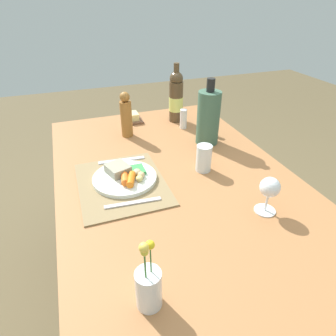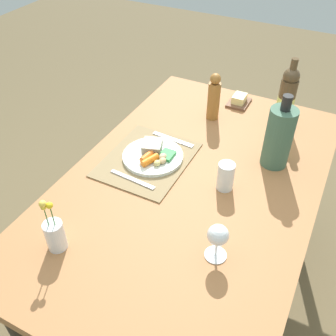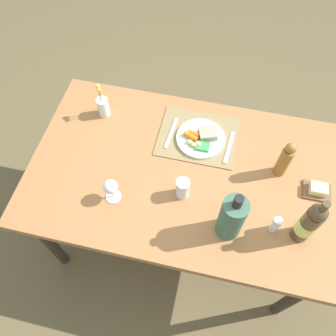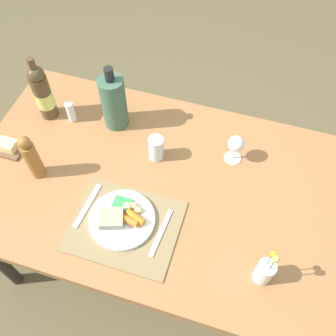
# 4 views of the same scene
# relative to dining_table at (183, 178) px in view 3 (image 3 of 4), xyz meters

# --- Properties ---
(ground_plane) EXTENTS (8.00, 8.00, 0.00)m
(ground_plane) POSITION_rel_dining_table_xyz_m (0.00, 0.00, -0.69)
(ground_plane) COLOR brown
(dining_table) EXTENTS (1.53, 0.95, 0.76)m
(dining_table) POSITION_rel_dining_table_xyz_m (0.00, 0.00, 0.00)
(dining_table) COLOR #A2693D
(dining_table) RESTS_ON ground_plane
(placemat) EXTENTS (0.41, 0.33, 0.01)m
(placemat) POSITION_rel_dining_table_xyz_m (-0.03, -0.22, 0.07)
(placemat) COLOR olive
(placemat) RESTS_ON dining_table
(dinner_plate) EXTENTS (0.25, 0.25, 0.05)m
(dinner_plate) POSITION_rel_dining_table_xyz_m (-0.05, -0.20, 0.09)
(dinner_plate) COLOR white
(dinner_plate) RESTS_ON placemat
(fork) EXTENTS (0.04, 0.20, 0.00)m
(fork) POSITION_rel_dining_table_xyz_m (-0.20, -0.19, 0.08)
(fork) COLOR silver
(fork) RESTS_ON placemat
(knife) EXTENTS (0.03, 0.20, 0.00)m
(knife) POSITION_rel_dining_table_xyz_m (0.11, -0.21, 0.08)
(knife) COLOR silver
(knife) RESTS_ON placemat
(wine_glass) EXTENTS (0.07, 0.07, 0.14)m
(wine_glass) POSITION_rel_dining_table_xyz_m (0.29, 0.21, 0.16)
(wine_glass) COLOR white
(wine_glass) RESTS_ON dining_table
(butter_dish) EXTENTS (0.13, 0.10, 0.05)m
(butter_dish) POSITION_rel_dining_table_xyz_m (-0.64, -0.03, 0.09)
(butter_dish) COLOR brown
(butter_dish) RESTS_ON dining_table
(flower_vase) EXTENTS (0.06, 0.06, 0.21)m
(flower_vase) POSITION_rel_dining_table_xyz_m (0.49, -0.26, 0.13)
(flower_vase) COLOR silver
(flower_vase) RESTS_ON dining_table
(water_tumbler) EXTENTS (0.06, 0.06, 0.11)m
(water_tumbler) POSITION_rel_dining_table_xyz_m (-0.02, 0.13, 0.12)
(water_tumbler) COLOR silver
(water_tumbler) RESTS_ON dining_table
(cooler_bottle) EXTENTS (0.11, 0.11, 0.32)m
(cooler_bottle) POSITION_rel_dining_table_xyz_m (-0.25, 0.26, 0.20)
(cooler_bottle) COLOR #3E614C
(cooler_bottle) RESTS_ON dining_table
(pepper_mill) EXTENTS (0.06, 0.06, 0.23)m
(pepper_mill) POSITION_rel_dining_table_xyz_m (-0.46, -0.10, 0.18)
(pepper_mill) COLOR #9C642B
(pepper_mill) RESTS_ON dining_table
(salt_shaker) EXTENTS (0.04, 0.04, 0.11)m
(salt_shaker) POSITION_rel_dining_table_xyz_m (-0.45, 0.21, 0.12)
(salt_shaker) COLOR white
(salt_shaker) RESTS_ON dining_table
(wine_bottle) EXTENTS (0.08, 0.08, 0.32)m
(wine_bottle) POSITION_rel_dining_table_xyz_m (-0.57, 0.21, 0.21)
(wine_bottle) COLOR #4F3B25
(wine_bottle) RESTS_ON dining_table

